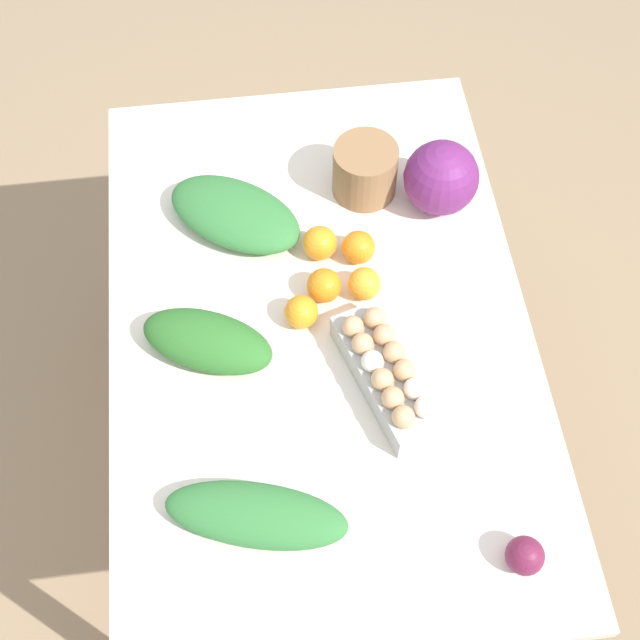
% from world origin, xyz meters
% --- Properties ---
extents(ground_plane, '(8.00, 8.00, 0.00)m').
position_xyz_m(ground_plane, '(0.00, 0.00, 0.00)').
color(ground_plane, '#937A5B').
extents(dining_table, '(1.27, 0.82, 0.73)m').
position_xyz_m(dining_table, '(0.00, 0.00, 0.62)').
color(dining_table, silver).
rests_on(dining_table, ground_plane).
extents(cabbage_purple, '(0.16, 0.16, 0.16)m').
position_xyz_m(cabbage_purple, '(-0.27, 0.29, 0.80)').
color(cabbage_purple, '#6B2366').
rests_on(cabbage_purple, dining_table).
extents(egg_carton, '(0.30, 0.18, 0.09)m').
position_xyz_m(egg_carton, '(0.14, 0.11, 0.77)').
color(egg_carton, '#A8A8A3').
rests_on(egg_carton, dining_table).
extents(paper_bag, '(0.14, 0.14, 0.12)m').
position_xyz_m(paper_bag, '(-0.33, 0.14, 0.79)').
color(paper_bag, olive).
rests_on(paper_bag, dining_table).
extents(greens_bunch_dandelion, '(0.22, 0.28, 0.08)m').
position_xyz_m(greens_bunch_dandelion, '(0.03, -0.22, 0.77)').
color(greens_bunch_dandelion, '#2D6B28').
rests_on(greens_bunch_dandelion, dining_table).
extents(greens_bunch_kale, '(0.31, 0.34, 0.07)m').
position_xyz_m(greens_bunch_kale, '(-0.27, -0.14, 0.76)').
color(greens_bunch_kale, '#337538').
rests_on(greens_bunch_kale, dining_table).
extents(greens_bunch_beet_tops, '(0.19, 0.34, 0.06)m').
position_xyz_m(greens_bunch_beet_tops, '(0.38, -0.16, 0.76)').
color(greens_bunch_beet_tops, '#337538').
rests_on(greens_bunch_beet_tops, dining_table).
extents(beet_root, '(0.07, 0.07, 0.07)m').
position_xyz_m(beet_root, '(0.50, 0.28, 0.76)').
color(beet_root, maroon).
rests_on(beet_root, dining_table).
extents(orange_0, '(0.07, 0.07, 0.07)m').
position_xyz_m(orange_0, '(-0.07, 0.02, 0.76)').
color(orange_0, orange).
rests_on(orange_0, dining_table).
extents(orange_1, '(0.07, 0.07, 0.07)m').
position_xyz_m(orange_1, '(-0.06, 0.10, 0.76)').
color(orange_1, orange).
rests_on(orange_1, dining_table).
extents(orange_2, '(0.07, 0.07, 0.07)m').
position_xyz_m(orange_2, '(-0.17, 0.02, 0.76)').
color(orange_2, orange).
rests_on(orange_2, dining_table).
extents(orange_3, '(0.07, 0.07, 0.07)m').
position_xyz_m(orange_3, '(-0.15, 0.10, 0.76)').
color(orange_3, orange).
rests_on(orange_3, dining_table).
extents(orange_4, '(0.07, 0.07, 0.07)m').
position_xyz_m(orange_4, '(-0.01, -0.03, 0.76)').
color(orange_4, orange).
rests_on(orange_4, dining_table).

